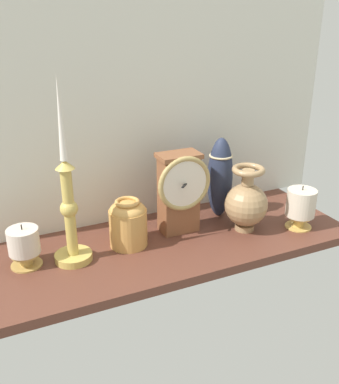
# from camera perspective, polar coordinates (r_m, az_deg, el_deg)

# --- Properties ---
(ground_plane) EXTENTS (1.00, 0.36, 0.02)m
(ground_plane) POSITION_cam_1_polar(r_m,az_deg,el_deg) (1.18, -0.33, -6.87)
(ground_plane) COLOR brown
(back_wall) EXTENTS (1.20, 0.02, 0.65)m
(back_wall) POSITION_cam_1_polar(r_m,az_deg,el_deg) (1.22, -4.03, 11.04)
(back_wall) COLOR silver
(back_wall) RESTS_ON ground_plane
(mantel_clock) EXTENTS (0.15, 0.09, 0.23)m
(mantel_clock) POSITION_cam_1_polar(r_m,az_deg,el_deg) (1.18, 1.34, 0.17)
(mantel_clock) COLOR brown
(mantel_clock) RESTS_ON ground_plane
(candlestick_tall_left) EXTENTS (0.09, 0.09, 0.45)m
(candlestick_tall_left) POSITION_cam_1_polar(r_m,az_deg,el_deg) (1.06, -12.83, -2.45)
(candlestick_tall_left) COLOR tan
(candlestick_tall_left) RESTS_ON ground_plane
(brass_vase_bulbous) EXTENTS (0.12, 0.12, 0.18)m
(brass_vase_bulbous) POSITION_cam_1_polar(r_m,az_deg,el_deg) (1.22, 9.88, -1.33)
(brass_vase_bulbous) COLOR #A17F56
(brass_vase_bulbous) RESTS_ON ground_plane
(brass_vase_jar) EXTENTS (0.10, 0.10, 0.13)m
(brass_vase_jar) POSITION_cam_1_polar(r_m,az_deg,el_deg) (1.13, -5.38, -3.89)
(brass_vase_jar) COLOR tan
(brass_vase_jar) RESTS_ON ground_plane
(pillar_candle_front) EXTENTS (0.08, 0.08, 0.13)m
(pillar_candle_front) POSITION_cam_1_polar(r_m,az_deg,el_deg) (1.27, 16.60, -1.74)
(pillar_candle_front) COLOR #DAB258
(pillar_candle_front) RESTS_ON ground_plane
(pillar_candle_near_clock) EXTENTS (0.07, 0.07, 0.11)m
(pillar_candle_near_clock) POSITION_cam_1_polar(r_m,az_deg,el_deg) (1.10, -18.29, -6.57)
(pillar_candle_near_clock) COLOR tan
(pillar_candle_near_clock) RESTS_ON ground_plane
(tall_ceramic_vase) EXTENTS (0.07, 0.07, 0.24)m
(tall_ceramic_vase) POSITION_cam_1_polar(r_m,az_deg,el_deg) (1.28, 6.54, 1.91)
(tall_ceramic_vase) COLOR #252D45
(tall_ceramic_vase) RESTS_ON ground_plane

